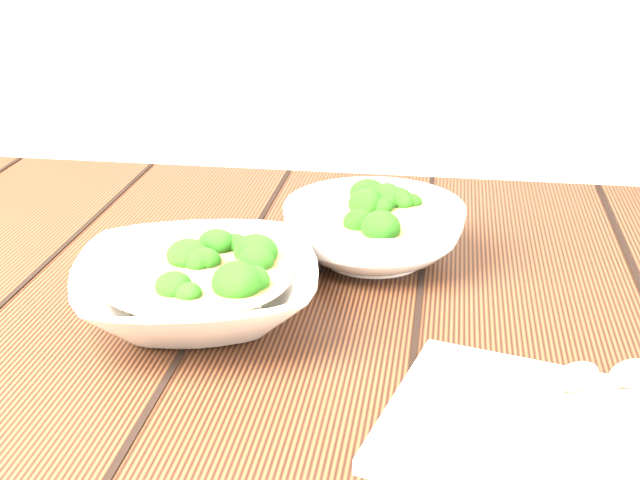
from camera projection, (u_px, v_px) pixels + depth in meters
table at (241, 398)px, 0.93m from camera, size 1.20×0.80×0.75m
soup_bowl_front at (197, 287)px, 0.83m from camera, size 0.28×0.28×0.07m
soup_bowl_back at (374, 229)px, 0.95m from camera, size 0.22×0.22×0.07m
trivet at (271, 262)px, 0.93m from camera, size 0.13×0.13×0.03m
napkin at (542, 433)px, 0.65m from camera, size 0.27×0.24×0.01m
spoon_left at (555, 395)px, 0.68m from camera, size 0.11×0.17×0.01m
spoon_right at (610, 390)px, 0.69m from camera, size 0.12×0.16×0.01m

